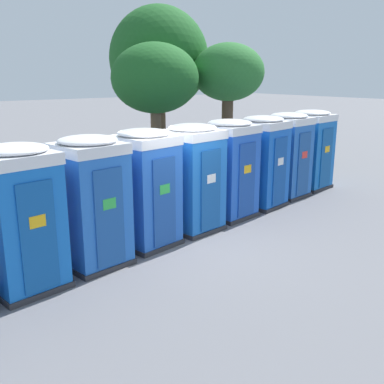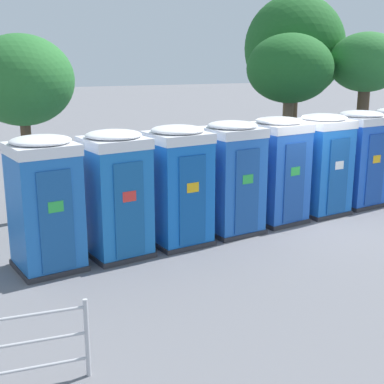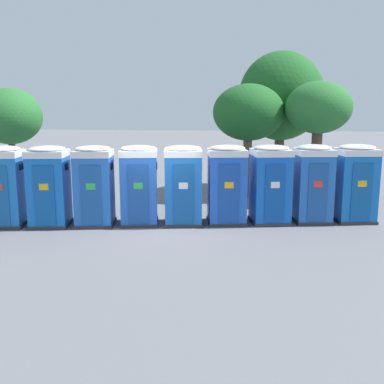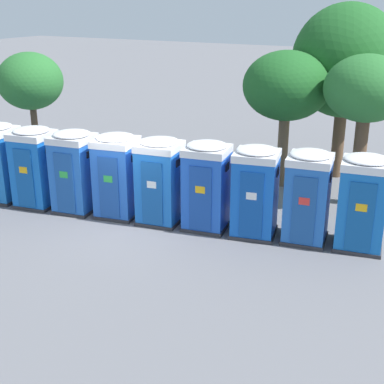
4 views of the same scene
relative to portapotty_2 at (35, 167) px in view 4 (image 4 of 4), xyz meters
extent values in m
plane|color=slate|center=(3.55, 0.13, -1.28)|extent=(120.00, 120.00, 0.00)
cube|color=#2D2D33|center=(-1.40, -0.18, -1.23)|extent=(1.37, 1.39, 0.10)
cube|color=black|center=(-0.84, -0.07, 0.60)|extent=(0.09, 0.36, 0.20)
cube|color=#2D2D33|center=(0.00, 0.01, -1.23)|extent=(1.36, 1.37, 0.10)
cube|color=blue|center=(0.00, 0.01, -0.13)|extent=(1.29, 1.30, 2.10)
cube|color=#104E9E|center=(0.09, -0.57, -0.21)|extent=(0.62, 0.13, 1.85)
cube|color=yellow|center=(0.09, -0.59, 0.07)|extent=(0.28, 0.05, 0.20)
cube|color=black|center=(0.57, 0.10, 0.60)|extent=(0.08, 0.36, 0.20)
cube|color=white|center=(0.00, 0.01, 1.02)|extent=(1.33, 1.34, 0.20)
ellipsoid|color=white|center=(0.00, 0.01, 1.17)|extent=(1.27, 1.28, 0.18)
cube|color=#2D2D33|center=(1.39, 0.24, -1.23)|extent=(1.35, 1.36, 0.10)
cube|color=blue|center=(1.39, 0.24, -0.13)|extent=(1.29, 1.30, 2.10)
cube|color=#1A4C9A|center=(1.47, -0.34, -0.21)|extent=(0.62, 0.12, 1.85)
cube|color=green|center=(1.48, -0.36, 0.07)|extent=(0.28, 0.05, 0.20)
cube|color=black|center=(1.96, 0.32, 0.60)|extent=(0.08, 0.36, 0.20)
cube|color=white|center=(1.39, 0.24, 1.02)|extent=(1.33, 1.33, 0.20)
ellipsoid|color=white|center=(1.39, 0.24, 1.17)|extent=(1.26, 1.27, 0.18)
cube|color=#2D2D33|center=(2.77, 0.53, -1.23)|extent=(1.39, 1.40, 0.10)
cube|color=blue|center=(2.77, 0.53, -0.13)|extent=(1.32, 1.33, 2.10)
cube|color=#1A489B|center=(2.87, -0.04, -0.21)|extent=(0.62, 0.15, 1.85)
cube|color=green|center=(2.88, -0.06, 0.07)|extent=(0.28, 0.06, 0.20)
cube|color=black|center=(3.33, 0.64, 0.60)|extent=(0.09, 0.36, 0.20)
cube|color=white|center=(2.77, 0.53, 1.02)|extent=(1.36, 1.37, 0.20)
ellipsoid|color=white|center=(2.77, 0.53, 1.17)|extent=(1.30, 1.30, 0.18)
cube|color=#2D2D33|center=(4.16, 0.71, -1.23)|extent=(1.36, 1.36, 0.10)
cube|color=blue|center=(4.16, 0.71, -0.13)|extent=(1.30, 1.30, 2.10)
cube|color=#154F9D|center=(4.25, 0.13, -0.21)|extent=(0.63, 0.12, 1.85)
cube|color=white|center=(4.25, 0.11, 0.07)|extent=(0.28, 0.05, 0.20)
cube|color=black|center=(4.74, 0.80, 0.60)|extent=(0.08, 0.36, 0.20)
cube|color=white|center=(4.16, 0.71, 1.02)|extent=(1.34, 1.33, 0.20)
ellipsoid|color=white|center=(4.16, 0.71, 1.17)|extent=(1.27, 1.27, 0.18)
cube|color=#2D2D33|center=(5.55, 0.98, -1.23)|extent=(1.39, 1.38, 0.10)
cube|color=blue|center=(5.55, 0.98, -0.13)|extent=(1.33, 1.31, 2.10)
cube|color=#17439E|center=(5.64, 0.41, -0.21)|extent=(0.63, 0.13, 1.85)
cube|color=yellow|center=(5.64, 0.39, 0.07)|extent=(0.28, 0.05, 0.20)
cube|color=black|center=(6.13, 1.08, 0.60)|extent=(0.08, 0.36, 0.20)
cube|color=white|center=(5.55, 0.98, 1.02)|extent=(1.36, 1.35, 0.20)
ellipsoid|color=white|center=(5.55, 0.98, 1.17)|extent=(1.30, 1.28, 0.18)
cube|color=#2D2D33|center=(6.94, 1.18, -1.23)|extent=(1.42, 1.41, 0.10)
cube|color=blue|center=(6.94, 1.18, -0.13)|extent=(1.35, 1.35, 2.10)
cube|color=#0F459D|center=(7.06, 0.61, -0.21)|extent=(0.62, 0.16, 1.85)
cube|color=white|center=(7.06, 0.59, 0.07)|extent=(0.28, 0.06, 0.20)
cube|color=black|center=(7.51, 1.30, 0.60)|extent=(0.10, 0.36, 0.20)
cube|color=white|center=(6.94, 1.18, 1.02)|extent=(1.39, 1.39, 0.20)
ellipsoid|color=white|center=(6.94, 1.18, 1.17)|extent=(1.32, 1.32, 0.18)
cube|color=#2D2D33|center=(8.32, 1.48, -1.23)|extent=(1.32, 1.35, 0.10)
cube|color=blue|center=(8.32, 1.48, -0.13)|extent=(1.26, 1.29, 2.10)
cube|color=#194A94|center=(8.40, 0.90, -0.21)|extent=(0.60, 0.12, 1.85)
cube|color=red|center=(8.40, 0.88, 0.07)|extent=(0.28, 0.05, 0.20)
cube|color=black|center=(8.88, 1.56, 0.60)|extent=(0.08, 0.36, 0.20)
cube|color=white|center=(8.32, 1.48, 1.02)|extent=(1.29, 1.32, 0.20)
ellipsoid|color=white|center=(8.32, 1.48, 1.17)|extent=(1.23, 1.26, 0.18)
cube|color=#2D2D33|center=(9.70, 1.72, -1.23)|extent=(1.40, 1.37, 0.10)
cube|color=blue|center=(9.70, 1.72, -0.13)|extent=(1.33, 1.30, 2.10)
cube|color=#104E98|center=(9.79, 1.14, -0.21)|extent=(0.64, 0.13, 1.85)
cube|color=yellow|center=(9.79, 1.13, 0.07)|extent=(0.28, 0.05, 0.20)
cube|color=white|center=(9.70, 1.72, 1.02)|extent=(1.37, 1.34, 0.20)
ellipsoid|color=white|center=(9.70, 1.72, 1.17)|extent=(1.30, 1.28, 0.18)
cylinder|color=brown|center=(7.65, 7.48, 0.28)|extent=(0.43, 0.43, 3.12)
ellipsoid|color=#1E5B23|center=(7.65, 7.48, 2.92)|extent=(3.76, 3.76, 3.92)
cylinder|color=brown|center=(8.92, 4.92, 0.29)|extent=(0.41, 0.41, 3.15)
ellipsoid|color=#286B2D|center=(8.92, 4.92, 2.43)|extent=(2.57, 2.57, 2.03)
cylinder|color=brown|center=(6.21, 5.51, 0.16)|extent=(0.36, 0.36, 2.87)
ellipsoid|color=#1E5B23|center=(6.21, 5.51, 2.23)|extent=(2.92, 2.92, 2.32)
cylinder|color=brown|center=(-2.73, 2.90, 0.12)|extent=(0.25, 0.25, 2.80)
ellipsoid|color=#286B2D|center=(-2.73, 2.90, 2.10)|extent=(2.40, 2.40, 2.10)
camera|label=1|loc=(-2.02, -7.52, 2.34)|focal=42.00mm
camera|label=2|loc=(-3.97, -10.22, 2.65)|focal=50.00mm
camera|label=3|loc=(6.10, -13.29, 2.43)|focal=42.00mm
camera|label=4|loc=(11.92, -11.77, 5.01)|focal=50.00mm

